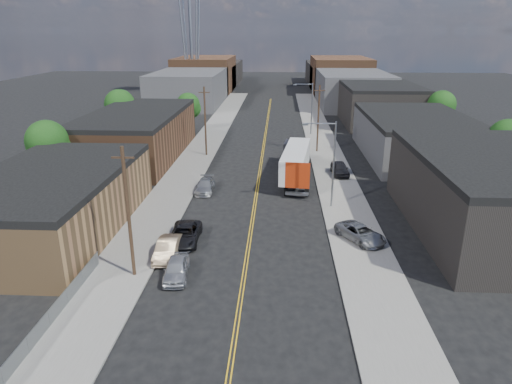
# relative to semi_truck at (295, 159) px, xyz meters

# --- Properties ---
(ground) EXTENTS (260.00, 260.00, 0.00)m
(ground) POSITION_rel_semi_truck_xyz_m (-4.50, 24.86, -2.32)
(ground) COLOR black
(ground) RESTS_ON ground
(centerline) EXTENTS (0.32, 120.00, 0.01)m
(centerline) POSITION_rel_semi_truck_xyz_m (-4.50, 9.86, -2.32)
(centerline) COLOR gold
(centerline) RESTS_ON ground
(sidewalk_left) EXTENTS (5.00, 140.00, 0.15)m
(sidewalk_left) POSITION_rel_semi_truck_xyz_m (-14.00, 9.86, -2.25)
(sidewalk_left) COLOR slate
(sidewalk_left) RESTS_ON ground
(sidewalk_right) EXTENTS (5.00, 140.00, 0.15)m
(sidewalk_right) POSITION_rel_semi_truck_xyz_m (5.00, 9.86, -2.25)
(sidewalk_right) COLOR slate
(sidewalk_right) RESTS_ON ground
(warehouse_tan) EXTENTS (12.00, 22.00, 5.60)m
(warehouse_tan) POSITION_rel_semi_truck_xyz_m (-22.50, -17.14, 0.48)
(warehouse_tan) COLOR olive
(warehouse_tan) RESTS_ON ground
(warehouse_brown) EXTENTS (12.00, 26.00, 6.60)m
(warehouse_brown) POSITION_rel_semi_truck_xyz_m (-22.50, 8.86, 0.98)
(warehouse_brown) COLOR #533521
(warehouse_brown) RESTS_ON ground
(industrial_right_a) EXTENTS (14.00, 22.00, 7.10)m
(industrial_right_a) POSITION_rel_semi_truck_xyz_m (17.49, -15.14, 1.23)
(industrial_right_a) COLOR black
(industrial_right_a) RESTS_ON ground
(industrial_right_b) EXTENTS (14.00, 24.00, 6.10)m
(industrial_right_b) POSITION_rel_semi_truck_xyz_m (17.50, 10.86, 0.73)
(industrial_right_b) COLOR #363639
(industrial_right_b) RESTS_ON ground
(industrial_right_c) EXTENTS (14.00, 22.00, 7.60)m
(industrial_right_c) POSITION_rel_semi_truck_xyz_m (17.50, 36.86, 1.48)
(industrial_right_c) COLOR black
(industrial_right_c) RESTS_ON ground
(skyline_left_a) EXTENTS (16.00, 30.00, 8.00)m
(skyline_left_a) POSITION_rel_semi_truck_xyz_m (-24.50, 59.86, 1.68)
(skyline_left_a) COLOR #363639
(skyline_left_a) RESTS_ON ground
(skyline_right_a) EXTENTS (16.00, 30.00, 8.00)m
(skyline_right_a) POSITION_rel_semi_truck_xyz_m (15.50, 59.86, 1.68)
(skyline_right_a) COLOR #363639
(skyline_right_a) RESTS_ON ground
(skyline_left_b) EXTENTS (16.00, 26.00, 10.00)m
(skyline_left_b) POSITION_rel_semi_truck_xyz_m (-24.50, 84.86, 2.68)
(skyline_left_b) COLOR #533521
(skyline_left_b) RESTS_ON ground
(skyline_right_b) EXTENTS (16.00, 26.00, 10.00)m
(skyline_right_b) POSITION_rel_semi_truck_xyz_m (15.50, 84.86, 2.68)
(skyline_right_b) COLOR #533521
(skyline_right_b) RESTS_ON ground
(skyline_left_c) EXTENTS (16.00, 40.00, 7.00)m
(skyline_left_c) POSITION_rel_semi_truck_xyz_m (-24.50, 104.86, 1.18)
(skyline_left_c) COLOR black
(skyline_left_c) RESTS_ON ground
(skyline_right_c) EXTENTS (16.00, 40.00, 7.00)m
(skyline_right_c) POSITION_rel_semi_truck_xyz_m (15.50, 104.86, 1.18)
(skyline_right_c) COLOR black
(skyline_right_c) RESTS_ON ground
(streetlight_near) EXTENTS (3.39, 0.25, 9.00)m
(streetlight_near) POSITION_rel_semi_truck_xyz_m (3.10, -10.14, 3.00)
(streetlight_near) COLOR gray
(streetlight_near) RESTS_ON ground
(streetlight_far) EXTENTS (3.39, 0.25, 9.00)m
(streetlight_far) POSITION_rel_semi_truck_xyz_m (3.10, 24.86, 3.00)
(streetlight_far) COLOR gray
(streetlight_far) RESTS_ON ground
(utility_pole_left_near) EXTENTS (1.60, 0.26, 10.00)m
(utility_pole_left_near) POSITION_rel_semi_truck_xyz_m (-12.70, -25.14, 2.82)
(utility_pole_left_near) COLOR black
(utility_pole_left_near) RESTS_ON ground
(utility_pole_left_far) EXTENTS (1.60, 0.26, 10.00)m
(utility_pole_left_far) POSITION_rel_semi_truck_xyz_m (-12.70, 9.86, 2.82)
(utility_pole_left_far) COLOR black
(utility_pole_left_far) RESTS_ON ground
(utility_pole_right) EXTENTS (1.60, 0.26, 10.00)m
(utility_pole_right) POSITION_rel_semi_truck_xyz_m (3.70, 12.86, 2.82)
(utility_pole_right) COLOR black
(utility_pole_right) RESTS_ON ground
(chainlink_fence) EXTENTS (0.05, 16.00, 1.22)m
(chainlink_fence) POSITION_rel_semi_truck_xyz_m (-16.00, -31.64, -1.67)
(chainlink_fence) COLOR slate
(chainlink_fence) RESTS_ON ground
(tree_left_near) EXTENTS (4.85, 4.76, 7.91)m
(tree_left_near) POSITION_rel_semi_truck_xyz_m (-28.44, -5.14, 2.85)
(tree_left_near) COLOR black
(tree_left_near) RESTS_ON ground
(tree_left_mid) EXTENTS (5.10, 5.04, 8.37)m
(tree_left_mid) POSITION_rel_semi_truck_xyz_m (-28.44, 19.86, 3.16)
(tree_left_mid) COLOR black
(tree_left_mid) RESTS_ON ground
(tree_left_far) EXTENTS (4.35, 4.20, 6.97)m
(tree_left_far) POSITION_rel_semi_truck_xyz_m (-18.44, 26.86, 2.24)
(tree_left_far) COLOR black
(tree_left_far) RESTS_ON ground
(tree_right_near) EXTENTS (4.60, 4.48, 7.44)m
(tree_right_near) POSITION_rel_semi_truck_xyz_m (25.56, 0.86, 2.55)
(tree_right_near) COLOR black
(tree_right_near) RESTS_ON ground
(tree_right_far) EXTENTS (4.85, 4.76, 7.91)m
(tree_right_far) POSITION_rel_semi_truck_xyz_m (25.56, 24.86, 2.85)
(tree_right_far) COLOR black
(tree_right_far) RESTS_ON ground
(semi_truck) EXTENTS (4.11, 15.85, 4.08)m
(semi_truck) POSITION_rel_semi_truck_xyz_m (0.00, 0.00, 0.00)
(semi_truck) COLOR #BCBCBC
(semi_truck) RESTS_ON ground
(car_left_a) EXTENTS (2.10, 4.43, 1.46)m
(car_left_a) POSITION_rel_semi_truck_xyz_m (-9.50, -25.14, -1.59)
(car_left_a) COLOR #B1B3B7
(car_left_a) RESTS_ON ground
(car_left_b) EXTENTS (1.69, 4.62, 1.51)m
(car_left_b) POSITION_rel_semi_truck_xyz_m (-10.90, -22.00, -1.57)
(car_left_b) COLOR #988163
(car_left_b) RESTS_ON ground
(car_left_c) EXTENTS (2.61, 5.43, 1.49)m
(car_left_c) POSITION_rel_semi_truck_xyz_m (-10.09, -19.14, -1.58)
(car_left_c) COLOR black
(car_left_c) RESTS_ON ground
(car_left_d) EXTENTS (2.04, 4.80, 1.38)m
(car_left_d) POSITION_rel_semi_truck_xyz_m (-10.41, -5.95, -1.63)
(car_left_d) COLOR #939597
(car_left_d) RESTS_ON ground
(car_right_lot_a) EXTENTS (4.58, 5.39, 1.37)m
(car_right_lot_a) POSITION_rel_semi_truck_xyz_m (5.14, -18.31, -1.49)
(car_right_lot_a) COLOR gray
(car_right_lot_a) RESTS_ON sidewalk_right
(car_right_lot_c) EXTENTS (2.21, 4.86, 1.62)m
(car_right_lot_c) POSITION_rel_semi_truck_xyz_m (5.68, 0.94, -1.36)
(car_right_lot_c) COLOR black
(car_right_lot_c) RESTS_ON sidewalk_right
(car_ahead_truck) EXTENTS (3.22, 6.04, 1.62)m
(car_ahead_truck) POSITION_rel_semi_truck_xyz_m (-0.04, 8.13, -1.52)
(car_ahead_truck) COLOR black
(car_ahead_truck) RESTS_ON ground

